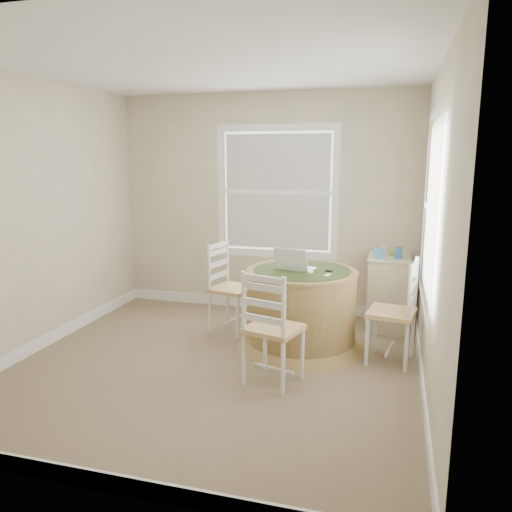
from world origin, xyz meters
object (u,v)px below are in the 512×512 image
(chair_right, at_px, (391,312))
(laptop, at_px, (295,266))
(chair_near, at_px, (274,328))
(corner_chest, at_px, (387,292))
(chair_left, at_px, (232,288))
(round_table, at_px, (301,305))

(chair_right, xyz_separation_m, laptop, (-0.93, 0.16, 0.34))
(chair_near, height_order, corner_chest, chair_near)
(chair_left, bearing_deg, round_table, -93.83)
(chair_left, height_order, corner_chest, chair_left)
(laptop, bearing_deg, round_table, -167.38)
(chair_left, height_order, chair_near, same)
(round_table, distance_m, corner_chest, 1.14)
(round_table, xyz_separation_m, corner_chest, (0.81, 0.81, -0.02))
(chair_right, relative_size, corner_chest, 1.18)
(chair_near, bearing_deg, round_table, -79.10)
(round_table, bearing_deg, chair_right, 4.00)
(chair_near, bearing_deg, corner_chest, -102.15)
(round_table, xyz_separation_m, chair_near, (-0.07, -0.87, 0.05))
(chair_near, bearing_deg, chair_right, -127.35)
(round_table, bearing_deg, corner_chest, 59.66)
(corner_chest, bearing_deg, round_table, -135.77)
(round_table, height_order, corner_chest, corner_chest)
(corner_chest, bearing_deg, chair_left, -161.02)
(chair_right, relative_size, laptop, 2.37)
(chair_near, relative_size, laptop, 2.37)
(chair_left, xyz_separation_m, corner_chest, (1.60, 0.57, -0.07))
(chair_left, relative_size, chair_near, 1.00)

